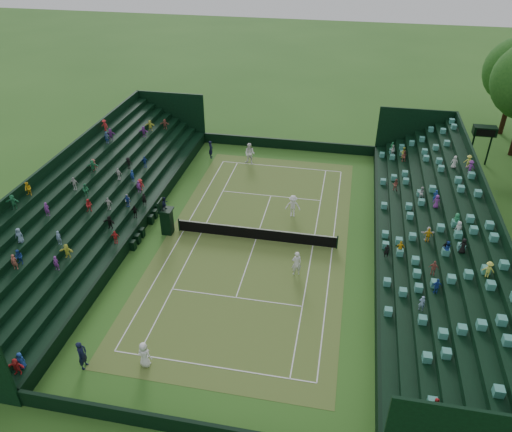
# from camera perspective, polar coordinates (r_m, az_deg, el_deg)

# --- Properties ---
(ground) EXTENTS (160.00, 160.00, 0.00)m
(ground) POSITION_cam_1_polar(r_m,az_deg,el_deg) (36.06, 0.00, -2.69)
(ground) COLOR #2C5B1C
(ground) RESTS_ON ground
(court_surface) EXTENTS (12.97, 26.77, 0.01)m
(court_surface) POSITION_cam_1_polar(r_m,az_deg,el_deg) (36.06, 0.00, -2.68)
(court_surface) COLOR #3D7426
(court_surface) RESTS_ON ground
(perimeter_wall_north) EXTENTS (17.17, 0.20, 1.00)m
(perimeter_wall_north) POSITION_cam_1_polar(r_m,az_deg,el_deg) (49.53, 3.60, 8.19)
(perimeter_wall_north) COLOR black
(perimeter_wall_north) RESTS_ON ground
(perimeter_wall_south) EXTENTS (17.17, 0.20, 1.00)m
(perimeter_wall_south) POSITION_cam_1_polar(r_m,az_deg,el_deg) (24.73, -7.75, -22.83)
(perimeter_wall_south) COLOR black
(perimeter_wall_south) RESTS_ON ground
(perimeter_wall_east) EXTENTS (0.20, 31.77, 1.00)m
(perimeter_wall_east) POSITION_cam_1_polar(r_m,az_deg,el_deg) (35.43, 13.62, -3.47)
(perimeter_wall_east) COLOR black
(perimeter_wall_east) RESTS_ON ground
(perimeter_wall_west) EXTENTS (0.20, 31.77, 1.00)m
(perimeter_wall_west) POSITION_cam_1_polar(r_m,az_deg,el_deg) (38.07, -12.63, -0.59)
(perimeter_wall_west) COLOR black
(perimeter_wall_west) RESTS_ON ground
(north_grandstand) EXTENTS (6.60, 32.00, 4.90)m
(north_grandstand) POSITION_cam_1_polar(r_m,az_deg,el_deg) (35.42, 20.56, -2.74)
(north_grandstand) COLOR black
(north_grandstand) RESTS_ON ground
(south_grandstand) EXTENTS (6.60, 32.00, 4.90)m
(south_grandstand) POSITION_cam_1_polar(r_m,az_deg,el_deg) (39.30, -18.43, 1.35)
(south_grandstand) COLOR black
(south_grandstand) RESTS_ON ground
(tennis_net) EXTENTS (11.67, 0.10, 1.06)m
(tennis_net) POSITION_cam_1_polar(r_m,az_deg,el_deg) (35.77, 0.00, -2.00)
(tennis_net) COLOR black
(tennis_net) RESTS_ON ground
(scoreboard_tower) EXTENTS (2.00, 1.00, 3.70)m
(scoreboard_tower) POSITION_cam_1_polar(r_m,az_deg,el_deg) (49.76, 24.64, 8.69)
(scoreboard_tower) COLOR black
(scoreboard_tower) RESTS_ON ground
(umpire_chair) EXTENTS (0.96, 0.96, 3.02)m
(umpire_chair) POSITION_cam_1_polar(r_m,az_deg,el_deg) (36.64, -10.21, -0.22)
(umpire_chair) COLOR black
(umpire_chair) RESTS_ON ground
(courtside_chairs) EXTENTS (0.47, 5.44, 1.01)m
(courtside_chairs) POSITION_cam_1_polar(r_m,az_deg,el_deg) (37.78, -12.50, -1.06)
(courtside_chairs) COLOR black
(courtside_chairs) RESTS_ON ground
(player_near_west) EXTENTS (0.85, 0.65, 1.57)m
(player_near_west) POSITION_cam_1_polar(r_m,az_deg,el_deg) (27.45, -12.65, -15.20)
(player_near_west) COLOR white
(player_near_west) RESTS_ON ground
(player_near_east) EXTENTS (0.77, 0.63, 1.80)m
(player_near_east) POSITION_cam_1_polar(r_m,az_deg,el_deg) (32.42, 4.65, -5.41)
(player_near_east) COLOR white
(player_near_east) RESTS_ON ground
(player_far_west) EXTENTS (1.12, 0.95, 2.02)m
(player_far_west) POSITION_cam_1_polar(r_m,az_deg,el_deg) (46.28, -0.71, 7.14)
(player_far_west) COLOR white
(player_far_west) RESTS_ON ground
(player_far_east) EXTENTS (1.20, 0.74, 1.80)m
(player_far_east) POSITION_cam_1_polar(r_m,az_deg,el_deg) (38.35, 4.24, 1.15)
(player_far_east) COLOR white
(player_far_east) RESTS_ON ground
(line_judge_north) EXTENTS (0.55, 0.70, 1.69)m
(line_judge_north) POSITION_cam_1_polar(r_m,az_deg,el_deg) (47.70, -5.18, 7.59)
(line_judge_north) COLOR black
(line_judge_north) RESTS_ON ground
(line_judge_south) EXTENTS (0.44, 0.65, 1.74)m
(line_judge_south) POSITION_cam_1_polar(r_m,az_deg,el_deg) (28.16, -19.25, -14.77)
(line_judge_south) COLOR black
(line_judge_south) RESTS_ON ground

